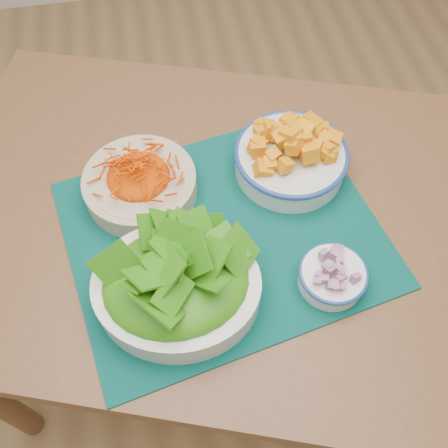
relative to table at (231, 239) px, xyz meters
The scene contains 7 objects.
ground 0.72m from the table, 165.91° to the right, with size 4.00×4.00×0.00m, color #A98051.
table is the anchor object (origin of this frame).
placemat 0.12m from the table, 115.96° to the right, with size 0.56×0.46×0.00m, color #002E2A.
carrot_bowl 0.23m from the table, 156.03° to the left, with size 0.29×0.29×0.08m.
squash_bowl 0.22m from the table, 30.35° to the left, with size 0.26×0.26×0.10m.
lettuce_bowl 0.26m from the table, 127.39° to the right, with size 0.32×0.28×0.13m.
onion_bowl 0.27m from the table, 51.80° to the right, with size 0.14×0.14×0.06m.
Camera 1 is at (0.20, -0.45, 1.54)m, focal length 40.00 mm.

